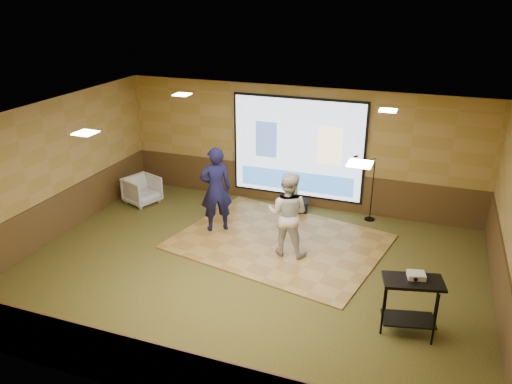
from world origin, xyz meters
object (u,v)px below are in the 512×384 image
(banquet_chair, at_px, (142,190))
(projector, at_px, (416,275))
(dance_floor, at_px, (279,241))
(player_right, at_px, (288,214))
(duffel_bag, at_px, (298,207))
(mic_stand, at_px, (369,200))
(projector_screen, at_px, (297,149))
(av_table, at_px, (411,296))
(player_left, at_px, (216,189))

(banquet_chair, bearing_deg, projector, -92.88)
(dance_floor, xyz_separation_m, player_right, (0.30, -0.44, 0.90))
(banquet_chair, height_order, duffel_bag, banquet_chair)
(dance_floor, height_order, mic_stand, mic_stand)
(projector_screen, bearing_deg, player_right, -78.25)
(projector, bearing_deg, player_right, 133.10)
(av_table, xyz_separation_m, mic_stand, (-1.23, 4.03, -0.18))
(duffel_bag, bearing_deg, banquet_chair, -168.26)
(player_left, xyz_separation_m, duffel_bag, (1.46, 1.57, -0.85))
(dance_floor, distance_m, av_table, 3.66)
(mic_stand, bearing_deg, player_left, -133.91)
(player_right, bearing_deg, dance_floor, -56.80)
(player_left, distance_m, player_right, 1.88)
(player_left, relative_size, player_right, 1.10)
(projector, height_order, mic_stand, mic_stand)
(player_left, distance_m, banquet_chair, 2.63)
(dance_floor, relative_size, banquet_chair, 5.50)
(player_left, relative_size, projector, 7.35)
(player_left, relative_size, duffel_bag, 4.00)
(player_right, distance_m, banquet_chair, 4.46)
(mic_stand, xyz_separation_m, duffel_bag, (-1.67, -0.19, -0.34))
(duffel_bag, bearing_deg, dance_floor, -88.07)
(projector, bearing_deg, dance_floor, 129.73)
(projector_screen, height_order, banquet_chair, projector_screen)
(banquet_chair, bearing_deg, player_left, -86.86)
(projector_screen, xyz_separation_m, duffel_bag, (0.17, -0.45, -1.32))
(dance_floor, relative_size, player_right, 2.41)
(dance_floor, xyz_separation_m, projector, (2.88, -2.13, 1.00))
(player_right, xyz_separation_m, mic_stand, (1.32, 2.27, -0.42))
(player_left, distance_m, duffel_bag, 2.31)
(projector_screen, bearing_deg, banquet_chair, -161.28)
(banquet_chair, bearing_deg, mic_stand, -59.27)
(projector_screen, xyz_separation_m, player_left, (-1.29, -2.02, -0.47))
(player_right, bearing_deg, banquet_chair, -17.23)
(dance_floor, xyz_separation_m, duffel_bag, (-0.05, 1.63, 0.14))
(dance_floor, relative_size, mic_stand, 2.70)
(banquet_chair, relative_size, duffel_bag, 1.59)
(player_left, bearing_deg, player_right, 129.54)
(projector_screen, xyz_separation_m, mic_stand, (1.85, -0.26, -0.98))
(banquet_chair, bearing_deg, dance_floor, -81.31)
(mic_stand, bearing_deg, banquet_chair, -153.04)
(banquet_chair, distance_m, duffel_bag, 3.97)
(projector_screen, distance_m, mic_stand, 2.11)
(player_left, bearing_deg, projector, 118.77)
(dance_floor, relative_size, projector, 16.08)
(av_table, bearing_deg, player_left, 152.50)
(mic_stand, distance_m, duffel_bag, 1.72)
(projector_screen, distance_m, banquet_chair, 4.08)
(dance_floor, distance_m, duffel_bag, 1.64)
(av_table, distance_m, mic_stand, 4.22)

